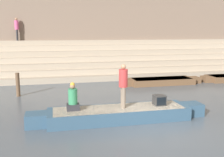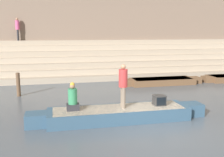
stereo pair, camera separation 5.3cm
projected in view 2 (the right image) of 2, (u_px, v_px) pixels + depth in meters
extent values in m
plane|color=#4C5660|center=(157.00, 130.00, 8.80)|extent=(120.00, 120.00, 0.00)
cube|color=tan|center=(101.00, 74.00, 19.37)|extent=(36.00, 4.25, 0.37)
cube|color=#B2A28D|center=(100.00, 68.00, 19.59)|extent=(36.00, 3.65, 0.37)
cube|color=tan|center=(99.00, 63.00, 19.82)|extent=(36.00, 3.04, 0.37)
cube|color=#B2A28D|center=(98.00, 58.00, 20.05)|extent=(36.00, 2.43, 0.37)
cube|color=tan|center=(98.00, 52.00, 20.27)|extent=(36.00, 1.82, 0.37)
cube|color=#B2A28D|center=(97.00, 47.00, 20.50)|extent=(36.00, 1.22, 0.37)
cube|color=tan|center=(96.00, 42.00, 20.72)|extent=(36.00, 0.61, 0.37)
cube|color=#7F6B5B|center=(94.00, 13.00, 21.18)|extent=(34.20, 1.20, 9.57)
cube|color=#4C4037|center=(96.00, 68.00, 21.37)|extent=(34.20, 0.12, 0.60)
cube|color=#33516B|center=(119.00, 114.00, 9.76)|extent=(5.23, 1.28, 0.48)
cube|color=beige|center=(119.00, 109.00, 9.72)|extent=(4.81, 1.18, 0.05)
cube|color=#33516B|center=(192.00, 109.00, 10.39)|extent=(0.73, 0.70, 0.48)
cube|color=#33516B|center=(36.00, 120.00, 9.13)|extent=(0.73, 0.70, 0.48)
cylinder|color=olive|center=(95.00, 106.00, 10.28)|extent=(2.50, 0.04, 0.04)
cylinder|color=#756656|center=(122.00, 97.00, 9.79)|extent=(0.14, 0.14, 0.79)
cylinder|color=#756656|center=(124.00, 98.00, 9.62)|extent=(0.14, 0.14, 0.79)
cylinder|color=#B23333|center=(123.00, 78.00, 9.58)|extent=(0.32, 0.32, 0.65)
sphere|color=#9E7556|center=(123.00, 67.00, 9.50)|extent=(0.19, 0.19, 0.19)
cube|color=#28282D|center=(73.00, 107.00, 9.43)|extent=(0.45, 0.35, 0.23)
cylinder|color=#338456|center=(73.00, 96.00, 9.36)|extent=(0.32, 0.32, 0.56)
sphere|color=#9E7556|center=(72.00, 86.00, 9.30)|extent=(0.19, 0.19, 0.19)
sphere|color=gold|center=(72.00, 84.00, 9.29)|extent=(0.16, 0.16, 0.16)
cube|color=#2D2D2D|center=(159.00, 100.00, 10.07)|extent=(0.44, 0.40, 0.39)
cube|color=black|center=(161.00, 101.00, 9.87)|extent=(0.36, 0.02, 0.31)
cube|color=brown|center=(162.00, 81.00, 16.48)|extent=(4.02, 1.32, 0.38)
cube|color=#993328|center=(162.00, 79.00, 16.45)|extent=(3.70, 1.22, 0.05)
cube|color=brown|center=(195.00, 80.00, 16.97)|extent=(0.56, 0.73, 0.38)
cube|color=brown|center=(127.00, 83.00, 16.00)|extent=(0.56, 0.73, 0.38)
cube|color=brown|center=(207.00, 79.00, 17.20)|extent=(0.49, 0.73, 0.38)
cylinder|color=brown|center=(18.00, 85.00, 13.35)|extent=(0.20, 0.20, 1.21)
cylinder|color=#28282D|center=(18.00, 35.00, 19.46)|extent=(0.12, 0.12, 0.80)
cylinder|color=#28282D|center=(18.00, 35.00, 19.31)|extent=(0.12, 0.12, 0.80)
cylinder|color=#C64C7F|center=(17.00, 25.00, 19.26)|extent=(0.29, 0.29, 0.67)
sphere|color=#9E7556|center=(17.00, 19.00, 19.18)|extent=(0.19, 0.19, 0.19)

